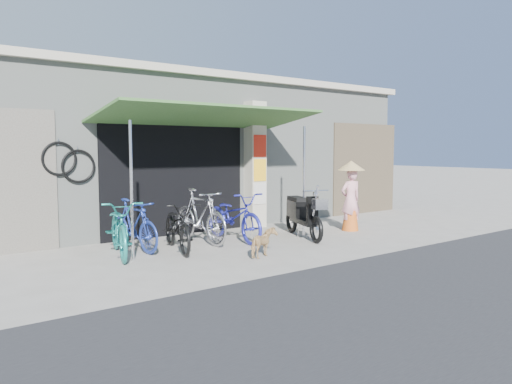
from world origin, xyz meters
TOP-DOWN VIEW (x-y plane):
  - ground at (0.00, 0.00)m, footprint 80.00×80.00m
  - bicycle_shop at (-0.00, 5.09)m, footprint 12.30×5.30m
  - shop_pillar at (0.85, 2.45)m, footprint 0.42×0.44m
  - awning at (-0.90, 1.63)m, footprint 4.60×1.88m
  - neighbour_right at (5.00, 2.59)m, footprint 2.60×0.06m
  - bike_teal at (-3.04, 1.22)m, footprint 1.15×2.02m
  - bike_blue at (-2.65, 1.51)m, footprint 0.67×1.65m
  - bike_black at (-2.00, 1.01)m, footprint 1.03×1.84m
  - bike_silver at (-1.27, 1.45)m, footprint 0.58×1.83m
  - bike_navy at (-0.60, 1.22)m, footprint 0.70×1.93m
  - street_dog at (-1.08, -0.38)m, footprint 0.66×0.49m
  - moped at (0.79, 0.68)m, footprint 0.83×1.82m
  - nun at (2.28, 0.66)m, footprint 0.64×0.64m

SIDE VIEW (x-z plane):
  - ground at x=0.00m, z-range 0.00..0.00m
  - street_dog at x=-1.08m, z-range 0.00..0.51m
  - bike_black at x=-2.00m, z-range 0.00..0.92m
  - bike_blue at x=-2.65m, z-range 0.00..0.96m
  - moped at x=0.79m, z-range -0.05..1.02m
  - bike_teal at x=-3.04m, z-range 0.00..1.00m
  - bike_navy at x=-0.60m, z-range 0.00..1.01m
  - bike_silver at x=-1.27m, z-range 0.00..1.09m
  - nun at x=2.28m, z-range 0.00..1.62m
  - neighbour_right at x=5.00m, z-range 0.00..2.60m
  - shop_pillar at x=0.85m, z-range 0.00..3.00m
  - bicycle_shop at x=0.00m, z-range 0.00..3.66m
  - awning at x=-0.90m, z-range 1.15..3.88m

